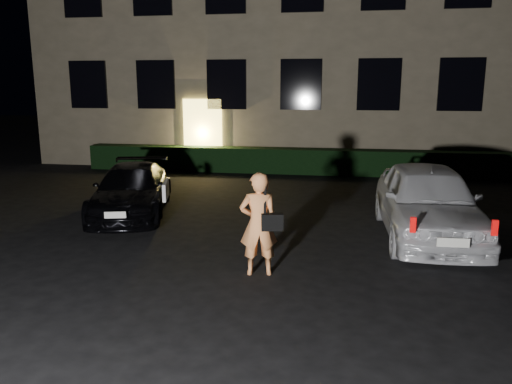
# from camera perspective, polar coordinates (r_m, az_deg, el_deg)

# --- Properties ---
(ground) EXTENTS (80.00, 80.00, 0.00)m
(ground) POSITION_cam_1_polar(r_m,az_deg,el_deg) (7.28, -2.15, -12.01)
(ground) COLOR black
(ground) RESTS_ON ground
(building) EXTENTS (20.00, 8.11, 12.00)m
(building) POSITION_cam_1_polar(r_m,az_deg,el_deg) (21.75, 6.18, 20.02)
(building) COLOR #6D634E
(building) RESTS_ON ground
(hedge) EXTENTS (15.00, 0.70, 0.85)m
(hedge) POSITION_cam_1_polar(r_m,az_deg,el_deg) (17.25, 4.87, 3.55)
(hedge) COLOR black
(hedge) RESTS_ON ground
(sedan) EXTENTS (2.50, 4.19, 1.14)m
(sedan) POSITION_cam_1_polar(r_m,az_deg,el_deg) (12.05, -13.98, 0.22)
(sedan) COLOR black
(sedan) RESTS_ON ground
(hatch) EXTENTS (1.86, 4.38, 1.48)m
(hatch) POSITION_cam_1_polar(r_m,az_deg,el_deg) (10.41, 19.00, -0.97)
(hatch) COLOR silver
(hatch) RESTS_ON ground
(man) EXTENTS (0.74, 0.52, 1.66)m
(man) POSITION_cam_1_polar(r_m,az_deg,el_deg) (7.87, 0.34, -3.65)
(man) COLOR #F39452
(man) RESTS_ON ground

